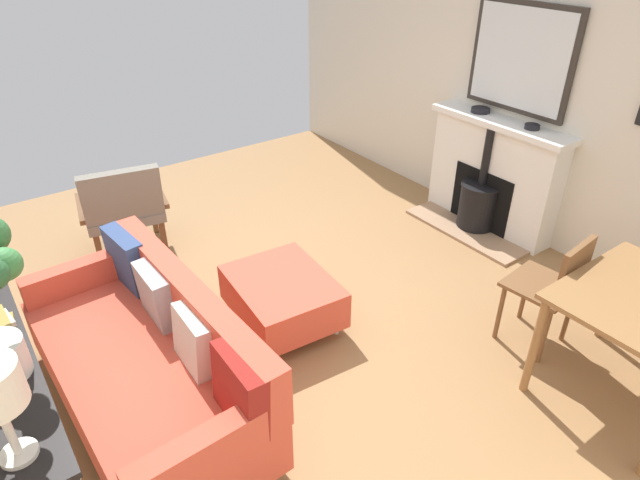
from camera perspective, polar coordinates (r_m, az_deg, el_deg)
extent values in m
cube|color=olive|center=(4.00, -6.24, -7.98)|extent=(5.18, 6.00, 0.01)
cube|color=beige|center=(5.03, 20.19, 16.10)|extent=(0.12, 6.00, 2.71)
cube|color=#9E7A5B|center=(5.13, 14.94, 0.91)|extent=(0.34, 1.18, 0.03)
cube|color=white|center=(5.13, 17.76, 6.36)|extent=(0.24, 1.24, 0.96)
cube|color=black|center=(5.13, 16.74, 4.24)|extent=(0.06, 0.62, 0.53)
cylinder|color=black|center=(5.13, 16.35, 3.47)|extent=(0.34, 0.34, 0.40)
cylinder|color=black|center=(5.04, 16.70, 5.57)|extent=(0.36, 0.36, 0.02)
cylinder|color=black|center=(4.94, 17.16, 8.36)|extent=(0.07, 0.07, 0.51)
cube|color=white|center=(4.93, 18.52, 11.63)|extent=(0.29, 1.32, 0.05)
cube|color=#2D2823|center=(4.89, 20.46, 17.52)|extent=(0.04, 0.95, 0.87)
cube|color=silver|center=(4.88, 20.32, 17.50)|extent=(0.01, 0.87, 0.79)
cylinder|color=black|center=(5.08, 16.57, 13.00)|extent=(0.16, 0.16, 0.04)
torus|color=black|center=(5.07, 16.60, 13.16)|extent=(0.16, 0.16, 0.01)
cylinder|color=black|center=(4.79, 21.48, 11.07)|extent=(0.12, 0.12, 0.04)
torus|color=black|center=(4.79, 21.51, 11.23)|extent=(0.12, 0.12, 0.01)
cylinder|color=#B2B2B7|center=(3.99, -26.19, -10.84)|extent=(0.04, 0.04, 0.10)
cylinder|color=#B2B2B7|center=(4.08, -17.68, -7.70)|extent=(0.04, 0.04, 0.10)
cylinder|color=#B2B2B7|center=(3.06, -5.65, -22.50)|extent=(0.04, 0.04, 0.10)
cube|color=#D14C38|center=(3.31, -18.18, -13.63)|extent=(0.87, 1.84, 0.32)
cube|color=#D14C38|center=(3.17, -13.57, -6.88)|extent=(0.21, 1.81, 0.36)
cube|color=#D14C38|center=(3.82, -23.59, -3.28)|extent=(0.76, 0.15, 0.18)
cube|color=#D14C38|center=(2.57, -11.57, -20.65)|extent=(0.76, 0.15, 0.18)
cube|color=#334775|center=(3.69, -19.70, -2.08)|extent=(0.17, 0.40, 0.39)
cube|color=#99999E|center=(3.34, -16.90, -5.72)|extent=(0.13, 0.35, 0.35)
cube|color=beige|center=(2.98, -13.15, -10.36)|extent=(0.14, 0.33, 0.34)
cube|color=maroon|center=(2.65, -8.47, -15.51)|extent=(0.14, 0.38, 0.38)
cylinder|color=#B2B2B7|center=(4.06, -9.15, -6.69)|extent=(0.03, 0.03, 0.09)
cylinder|color=#B2B2B7|center=(3.62, -5.19, -11.98)|extent=(0.03, 0.03, 0.09)
cylinder|color=#B2B2B7|center=(4.22, -2.81, -4.59)|extent=(0.03, 0.03, 0.09)
cylinder|color=#B2B2B7|center=(3.80, 1.75, -9.33)|extent=(0.03, 0.03, 0.09)
cube|color=#D14C38|center=(3.80, -3.99, -5.88)|extent=(0.70, 0.83, 0.27)
cube|color=brown|center=(5.11, -17.18, 2.65)|extent=(0.05, 0.05, 0.38)
cube|color=brown|center=(5.09, -22.77, 1.39)|extent=(0.05, 0.05, 0.38)
cube|color=brown|center=(4.69, -16.15, 0.15)|extent=(0.05, 0.05, 0.38)
cube|color=brown|center=(4.67, -22.24, -1.22)|extent=(0.05, 0.05, 0.38)
cube|color=slate|center=(4.79, -20.03, 2.95)|extent=(0.69, 0.66, 0.08)
cube|color=slate|center=(4.45, -20.17, 4.41)|extent=(0.61, 0.23, 0.43)
cube|color=brown|center=(4.77, -16.46, 4.73)|extent=(0.14, 0.53, 0.04)
cube|color=brown|center=(4.74, -24.00, 3.05)|extent=(0.14, 0.53, 0.04)
cube|color=black|center=(3.85, -29.46, -7.53)|extent=(0.04, 0.04, 0.72)
cylinder|color=beige|center=(2.48, -29.16, -19.09)|extent=(0.14, 0.14, 0.02)
cylinder|color=beige|center=(2.38, -30.04, -16.89)|extent=(0.03, 0.03, 0.26)
sphere|color=#387A3D|center=(2.55, -30.36, -2.23)|extent=(0.14, 0.14, 0.14)
cylinder|color=olive|center=(4.08, 28.43, -5.17)|extent=(0.05, 0.05, 0.70)
cylinder|color=olive|center=(3.44, 21.69, -10.42)|extent=(0.05, 0.05, 0.70)
cylinder|color=brown|center=(4.09, 20.81, -5.23)|extent=(0.04, 0.04, 0.44)
cylinder|color=brown|center=(3.85, 18.45, -7.22)|extent=(0.04, 0.04, 0.44)
cylinder|color=brown|center=(4.00, 24.75, -7.13)|extent=(0.04, 0.04, 0.44)
cylinder|color=brown|center=(3.75, 22.59, -9.31)|extent=(0.04, 0.04, 0.44)
cube|color=brown|center=(3.79, 22.33, -4.43)|extent=(0.44, 0.44, 0.02)
cube|color=brown|center=(3.63, 25.25, -2.98)|extent=(0.36, 0.07, 0.37)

